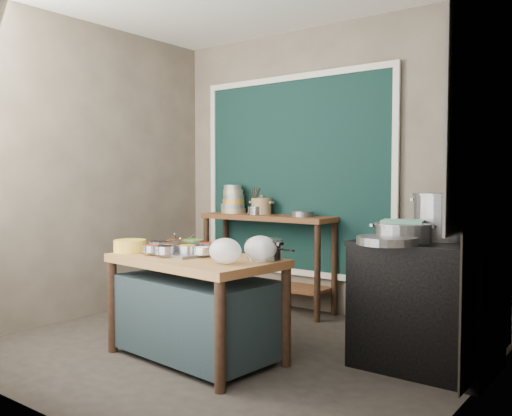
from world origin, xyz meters
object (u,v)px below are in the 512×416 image
Objects in this scene: steamer at (403,232)px; stove_block at (426,306)px; yellow_basin at (130,246)px; saucepan at (265,249)px; back_counter at (267,262)px; prep_table at (196,308)px; ceramic_crock at (261,207)px; condiment_tray at (182,253)px; utensil_cup at (255,210)px; stock_pot at (443,217)px.

stove_block is at bearing 42.78° from steamer.
stove_block is 2.22m from yellow_basin.
back_counter is at bearing 132.45° from saucepan.
yellow_basin is at bearing -162.16° from prep_table.
ceramic_crock reaches higher than steamer.
back_counter is 2.96× the size of condiment_tray.
stove_block is at bearing -21.02° from back_counter.
ceramic_crock is at bearing 160.54° from back_counter.
stove_block is 0.55m from steamer.
stove_block reaches higher than condiment_tray.
stock_pot is at bearing -14.50° from utensil_cup.
steamer reaches higher than yellow_basin.
stock_pot is at bearing 39.88° from prep_table.
condiment_tray is 0.43m from yellow_basin.
saucepan reaches higher than stove_block.
stock_pot is (1.45, 1.00, 0.67)m from prep_table.
stove_block is 1.80m from condiment_tray.
stove_block is 2.28× the size of steamer.
utensil_cup is 0.36× the size of steamer.
saucepan is (0.66, 0.14, 0.06)m from condiment_tray.
ceramic_crock reaches higher than saucepan.
back_counter is 1.61m from condiment_tray.
utensil_cup is (-0.12, -0.04, 0.52)m from back_counter.
utensil_cup reaches higher than condiment_tray.
saucepan is at bearing 15.94° from yellow_basin.
yellow_basin is at bearing -157.01° from saucepan.
steamer is at bearing 35.10° from prep_table.
condiment_tray is 1.85× the size of saucepan.
back_counter is 2.11m from stock_pot.
stove_block is 1.19m from saucepan.
stock_pot is at bearing 29.33° from yellow_basin.
back_counter is 1.61× the size of stove_block.
ceramic_crock reaches higher than prep_table.
ceramic_crock reaches higher than utensil_cup.
back_counter is 0.53m from utensil_cup.
yellow_basin is (-0.40, -0.16, 0.04)m from condiment_tray.
back_counter is at bearing 112.86° from prep_table.
condiment_tray is 1.16× the size of stock_pot.
back_counter reaches higher than stove_block.
saucepan reaches higher than condiment_tray.
steamer reaches higher than prep_table.
saucepan is (1.06, 0.30, 0.03)m from yellow_basin.
yellow_basin is 1.68m from utensil_cup.
stock_pot is at bearing 48.06° from saucepan.
back_counter is 6.64× the size of ceramic_crock.
condiment_tray is 2.00× the size of yellow_basin.
back_counter is at bearing 158.98° from stove_block.
steamer is (1.26, 0.73, 0.57)m from prep_table.
prep_table is 2.95× the size of stock_pot.
yellow_basin is 1.12× the size of ceramic_crock.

